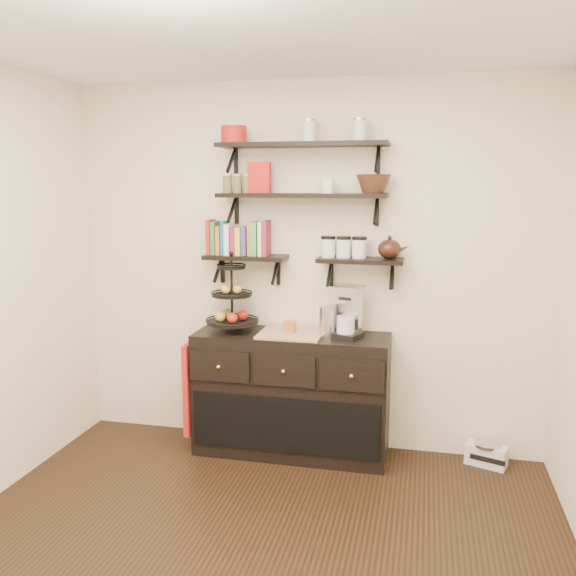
{
  "coord_description": "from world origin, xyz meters",
  "views": [
    {
      "loc": [
        0.87,
        -2.63,
        1.98
      ],
      "look_at": [
        0.01,
        1.15,
        1.3
      ],
      "focal_mm": 38.0,
      "sensor_mm": 36.0,
      "label": 1
    }
  ],
  "objects_px": {
    "coffee_maker": "(347,312)",
    "radio": "(486,454)",
    "sideboard": "(291,394)",
    "fruit_stand": "(233,305)"
  },
  "relations": [
    {
      "from": "coffee_maker",
      "to": "radio",
      "type": "bearing_deg",
      "value": 23.88
    },
    {
      "from": "sideboard",
      "to": "fruit_stand",
      "type": "bearing_deg",
      "value": 179.44
    },
    {
      "from": "sideboard",
      "to": "radio",
      "type": "xyz_separation_m",
      "value": [
        1.39,
        0.1,
        -0.37
      ]
    },
    {
      "from": "fruit_stand",
      "to": "coffee_maker",
      "type": "distance_m",
      "value": 0.83
    },
    {
      "from": "coffee_maker",
      "to": "radio",
      "type": "distance_m",
      "value": 1.41
    },
    {
      "from": "sideboard",
      "to": "coffee_maker",
      "type": "xyz_separation_m",
      "value": [
        0.39,
        0.03,
        0.62
      ]
    },
    {
      "from": "coffee_maker",
      "to": "radio",
      "type": "relative_size",
      "value": 1.2
    },
    {
      "from": "sideboard",
      "to": "fruit_stand",
      "type": "distance_m",
      "value": 0.78
    },
    {
      "from": "sideboard",
      "to": "radio",
      "type": "relative_size",
      "value": 4.56
    },
    {
      "from": "fruit_stand",
      "to": "radio",
      "type": "height_order",
      "value": "fruit_stand"
    }
  ]
}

